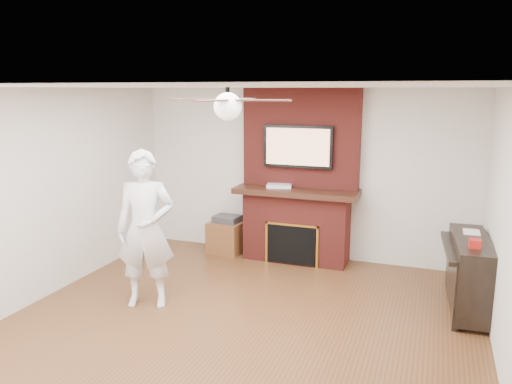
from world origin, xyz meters
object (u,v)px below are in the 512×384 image
(side_table, at_px, (227,235))
(piano, at_px, (469,272))
(fireplace, at_px, (298,193))
(person, at_px, (145,229))

(side_table, distance_m, piano, 3.53)
(fireplace, bearing_deg, piano, -24.30)
(piano, bearing_deg, person, -166.12)
(fireplace, relative_size, side_table, 4.34)
(side_table, height_order, piano, piano)
(person, bearing_deg, piano, -2.16)
(fireplace, distance_m, side_table, 1.32)
(piano, bearing_deg, side_table, 160.22)
(fireplace, height_order, piano, fireplace)
(person, bearing_deg, fireplace, 40.84)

